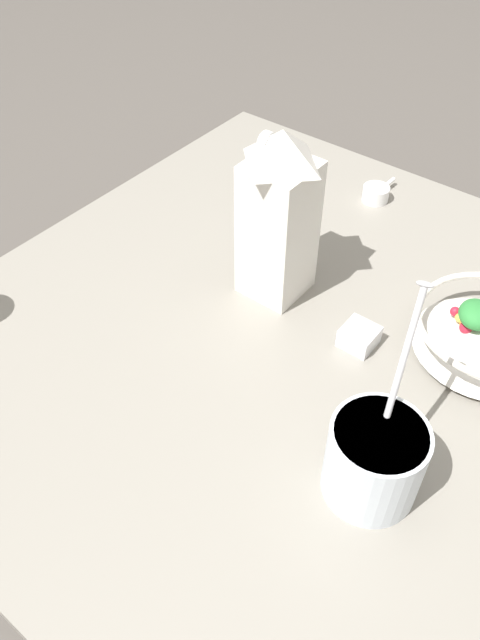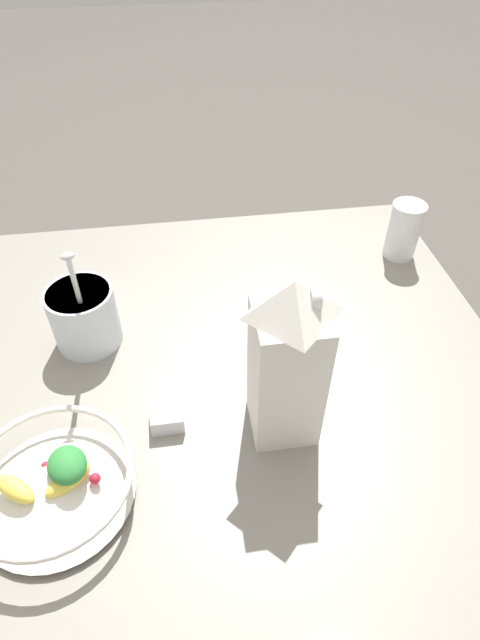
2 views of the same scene
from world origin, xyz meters
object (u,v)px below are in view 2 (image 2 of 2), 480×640
at_px(yogurt_tub, 84,314).
at_px(milk_carton, 287,362).
at_px(spice_jar, 167,416).
at_px(fruit_bowl, 53,483).
at_px(drinking_cup, 404,229).

bearing_deg(yogurt_tub, milk_carton, -126.66).
xyz_separation_m(milk_carton, spice_jar, (0.03, 0.17, -0.13)).
distance_m(fruit_bowl, yogurt_tub, 0.30).
relative_size(yogurt_tub, spice_jar, 5.13).
bearing_deg(yogurt_tub, fruit_bowl, 175.91).
relative_size(fruit_bowl, yogurt_tub, 0.87).
bearing_deg(spice_jar, yogurt_tub, 33.29).
height_order(yogurt_tub, spice_jar, yogurt_tub).
bearing_deg(yogurt_tub, drinking_cup, -75.36).
height_order(fruit_bowl, drinking_cup, drinking_cup).
distance_m(yogurt_tub, drinking_cup, 0.67).
bearing_deg(milk_carton, spice_jar, 81.18).
relative_size(fruit_bowl, spice_jar, 4.44).
height_order(yogurt_tub, drinking_cup, yogurt_tub).
xyz_separation_m(milk_carton, drinking_cup, (0.39, -0.34, -0.08)).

